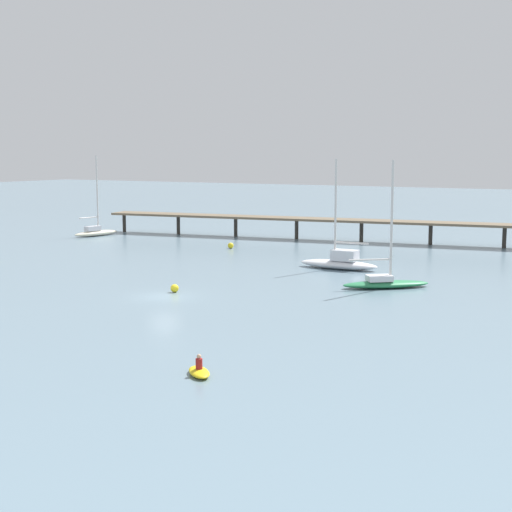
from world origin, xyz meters
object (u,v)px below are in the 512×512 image
at_px(sailboat_green, 385,281).
at_px(sailboat_cream, 96,231).
at_px(pier, 458,218).
at_px(mooring_buoy_inner, 231,246).
at_px(mooring_buoy_outer, 175,288).
at_px(sailboat_white, 340,261).
at_px(dinghy_yellow, 199,371).

distance_m(sailboat_green, sailboat_cream, 52.77).
relative_size(pier, mooring_buoy_inner, 101.55).
bearing_deg(mooring_buoy_outer, sailboat_white, 69.29).
bearing_deg(mooring_buoy_inner, sailboat_white, -25.40).
height_order(sailboat_cream, mooring_buoy_inner, sailboat_cream).
xyz_separation_m(sailboat_cream, mooring_buoy_outer, (34.58, -29.73, -0.39)).
distance_m(sailboat_white, dinghy_yellow, 38.09).
bearing_deg(mooring_buoy_outer, pier, 73.85).
bearing_deg(dinghy_yellow, sailboat_white, 101.90).
relative_size(pier, sailboat_white, 6.65).
relative_size(mooring_buoy_outer, mooring_buoy_inner, 0.95).
height_order(sailboat_green, mooring_buoy_inner, sailboat_green).
bearing_deg(mooring_buoy_inner, pier, 34.56).
distance_m(sailboat_green, dinghy_yellow, 29.32).
relative_size(dinghy_yellow, mooring_buoy_outer, 3.36).
xyz_separation_m(sailboat_green, dinghy_yellow, (0.26, -29.32, -0.39)).
xyz_separation_m(pier, sailboat_green, (2.10, -32.57, -2.86)).
distance_m(sailboat_white, mooring_buoy_outer, 19.83).
bearing_deg(mooring_buoy_outer, dinghy_yellow, -51.55).
xyz_separation_m(pier, mooring_buoy_inner, (-23.40, -16.11, -3.12)).
xyz_separation_m(sailboat_cream, dinghy_yellow, (49.44, -48.45, -0.51)).
distance_m(mooring_buoy_outer, mooring_buoy_inner, 29.17).
distance_m(sailboat_cream, dinghy_yellow, 69.23).
relative_size(pier, dinghy_yellow, 31.68).
relative_size(sailboat_cream, mooring_buoy_outer, 16.37).
bearing_deg(dinghy_yellow, sailboat_green, 90.51).
bearing_deg(pier, dinghy_yellow, -87.81).
xyz_separation_m(sailboat_white, mooring_buoy_inner, (-17.91, 8.51, -0.41)).
bearing_deg(sailboat_cream, mooring_buoy_outer, -40.69).
bearing_deg(sailboat_cream, sailboat_green, -21.26).
bearing_deg(sailboat_cream, mooring_buoy_inner, -6.45).
height_order(mooring_buoy_outer, mooring_buoy_inner, mooring_buoy_inner).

